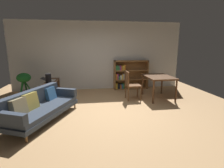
# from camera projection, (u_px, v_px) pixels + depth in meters

# --- Properties ---
(ground_plane) EXTENTS (8.16, 8.16, 0.00)m
(ground_plane) POSITION_uv_depth(u_px,v_px,m) (107.00, 112.00, 4.82)
(ground_plane) COLOR tan
(back_wall_panel) EXTENTS (6.80, 0.10, 2.70)m
(back_wall_panel) POSITION_uv_depth(u_px,v_px,m) (98.00, 56.00, 7.13)
(back_wall_panel) COLOR silver
(back_wall_panel) RESTS_ON ground_plane
(fabric_couch) EXTENTS (1.59, 2.23, 0.72)m
(fabric_couch) POSITION_uv_depth(u_px,v_px,m) (39.00, 106.00, 4.24)
(fabric_couch) COLOR olive
(fabric_couch) RESTS_ON ground_plane
(media_console) EXTENTS (0.36, 1.15, 0.60)m
(media_console) POSITION_uv_depth(u_px,v_px,m) (52.00, 89.00, 6.02)
(media_console) COLOR #56351E
(media_console) RESTS_ON ground_plane
(open_laptop) EXTENTS (0.46, 0.35, 0.11)m
(open_laptop) POSITION_uv_depth(u_px,v_px,m) (49.00, 80.00, 5.99)
(open_laptop) COLOR silver
(open_laptop) RESTS_ON media_console
(desk_speaker) EXTENTS (0.18, 0.18, 0.29)m
(desk_speaker) POSITION_uv_depth(u_px,v_px,m) (48.00, 78.00, 5.62)
(desk_speaker) COLOR black
(desk_speaker) RESTS_ON media_console
(potted_floor_plant) EXTENTS (0.46, 0.47, 0.86)m
(potted_floor_plant) POSITION_uv_depth(u_px,v_px,m) (24.00, 81.00, 5.99)
(potted_floor_plant) COLOR brown
(potted_floor_plant) RESTS_ON ground_plane
(dining_table) EXTENTS (0.85, 1.16, 0.77)m
(dining_table) POSITION_uv_depth(u_px,v_px,m) (159.00, 79.00, 5.92)
(dining_table) COLOR #56351E
(dining_table) RESTS_ON ground_plane
(dining_chair_near) EXTENTS (0.46, 0.42, 0.94)m
(dining_chair_near) POSITION_uv_depth(u_px,v_px,m) (131.00, 84.00, 5.82)
(dining_chair_near) COLOR brown
(dining_chair_near) RESTS_ON ground_plane
(bookshelf) EXTENTS (1.40, 0.34, 1.17)m
(bookshelf) POSITION_uv_depth(u_px,v_px,m) (128.00, 75.00, 7.30)
(bookshelf) COLOR olive
(bookshelf) RESTS_ON ground_plane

